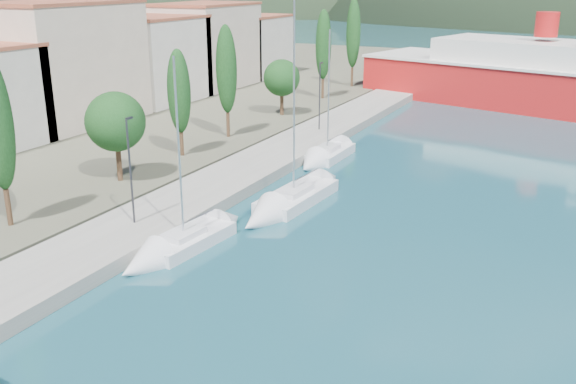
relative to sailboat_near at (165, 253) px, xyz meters
The scene contains 9 objects.
ground 109.55m from the sailboat_near, 87.09° to the left, with size 1400.00×1400.00×0.00m, color #1C4E5B.
quay 15.79m from the sailboat_near, 102.55° to the left, with size 5.00×88.00×0.80m, color gray.
land_strip 48.60m from the sailboat_near, 148.48° to the left, with size 70.00×148.00×0.70m, color #565644.
town_buildings 37.67m from the sailboat_near, 135.13° to the left, with size 9.20×69.20×11.30m.
tree_row 22.74m from the sailboat_near, 115.94° to the left, with size 4.04×64.21×10.86m.
lamp_posts 6.62m from the sailboat_near, 129.14° to the left, with size 0.15×45.68×6.06m.
sailboat_near is the anchor object (origin of this frame).
sailboat_mid 9.01m from the sailboat_near, 75.36° to the left, with size 3.18×9.89×14.03m.
sailboat_far 20.19m from the sailboat_near, 89.88° to the left, with size 2.52×7.67×11.24m.
Camera 1 is at (14.03, -14.24, 14.15)m, focal length 40.00 mm.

